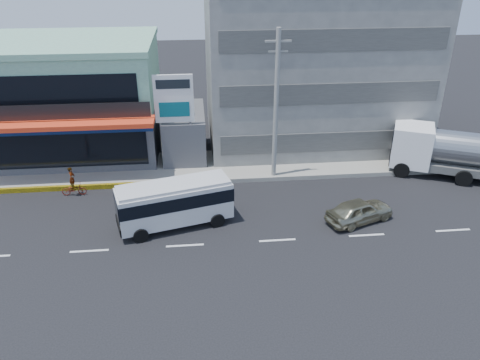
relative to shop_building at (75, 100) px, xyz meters
name	(u,v)px	position (x,y,z in m)	size (l,w,h in m)	color
ground	(185,246)	(8.00, -13.95, -4.00)	(120.00, 120.00, 0.00)	black
sidewalk	(255,164)	(13.00, -4.45, -3.85)	(70.00, 5.00, 0.30)	gray
shop_building	(75,100)	(0.00, 0.00, 0.00)	(12.40, 11.70, 8.00)	#414146
concrete_building	(312,51)	(18.00, 1.05, 3.00)	(16.00, 12.00, 14.00)	gray
gap_structure	(185,134)	(8.00, -1.95, -2.25)	(3.00, 6.00, 3.50)	#414146
satellite_dish	(183,115)	(8.00, -2.95, -0.42)	(1.50, 1.50, 0.15)	slate
billboard	(174,104)	(7.50, -4.75, 0.93)	(2.60, 0.18, 6.90)	gray
utility_pole_near	(276,106)	(14.00, -6.55, 1.15)	(1.60, 0.30, 10.00)	#999993
minibus	(175,201)	(7.50, -11.83, -2.41)	(6.67, 3.61, 2.66)	silver
sedan	(360,211)	(18.03, -12.45, -3.31)	(1.63, 4.05, 1.38)	tan
tanker_truck	(452,152)	(26.06, -7.29, -2.19)	(8.78, 5.76, 3.36)	white
motorcycle_rider	(73,186)	(0.95, -7.59, -3.35)	(1.53, 0.55, 1.95)	#5A150C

